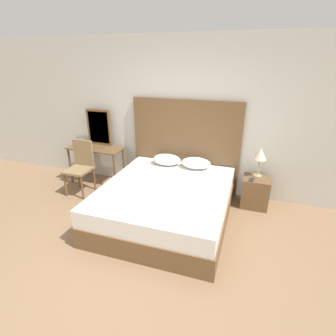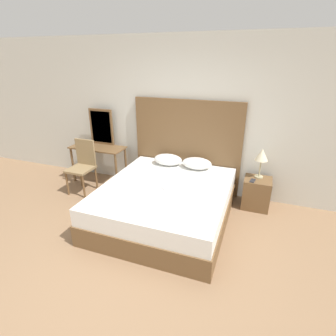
{
  "view_description": "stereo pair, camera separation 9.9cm",
  "coord_description": "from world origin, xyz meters",
  "px_view_note": "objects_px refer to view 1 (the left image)",
  "views": [
    {
      "loc": [
        1.25,
        -2.1,
        2.32
      ],
      "look_at": [
        0.11,
        1.3,
        0.81
      ],
      "focal_mm": 28.0,
      "sensor_mm": 36.0,
      "label": 1
    },
    {
      "loc": [
        1.34,
        -2.07,
        2.32
      ],
      "look_at": [
        0.11,
        1.3,
        0.81
      ],
      "focal_mm": 28.0,
      "sensor_mm": 36.0,
      "label": 2
    }
  ],
  "objects_px": {
    "bed": "(166,203)",
    "phone_on_nightstand": "(252,180)",
    "phone_on_bed": "(165,189)",
    "vanity_desk": "(96,154)",
    "chair": "(81,164)",
    "nightstand": "(255,192)",
    "table_lamp": "(260,155)"
  },
  "relations": [
    {
      "from": "bed",
      "to": "phone_on_nightstand",
      "type": "height_order",
      "value": "bed"
    },
    {
      "from": "phone_on_bed",
      "to": "vanity_desk",
      "type": "height_order",
      "value": "vanity_desk"
    },
    {
      "from": "phone_on_nightstand",
      "to": "bed",
      "type": "bearing_deg",
      "value": -148.49
    },
    {
      "from": "phone_on_nightstand",
      "to": "chair",
      "type": "bearing_deg",
      "value": -173.23
    },
    {
      "from": "phone_on_bed",
      "to": "nightstand",
      "type": "bearing_deg",
      "value": 36.19
    },
    {
      "from": "phone_on_nightstand",
      "to": "phone_on_bed",
      "type": "bearing_deg",
      "value": -145.04
    },
    {
      "from": "phone_on_bed",
      "to": "phone_on_nightstand",
      "type": "xyz_separation_m",
      "value": [
        1.18,
        0.83,
        -0.05
      ]
    },
    {
      "from": "bed",
      "to": "vanity_desk",
      "type": "xyz_separation_m",
      "value": [
        -1.72,
        0.81,
        0.32
      ]
    },
    {
      "from": "nightstand",
      "to": "chair",
      "type": "bearing_deg",
      "value": -171.58
    },
    {
      "from": "nightstand",
      "to": "phone_on_nightstand",
      "type": "bearing_deg",
      "value": -130.14
    },
    {
      "from": "nightstand",
      "to": "chair",
      "type": "xyz_separation_m",
      "value": [
        -3.06,
        -0.45,
        0.29
      ]
    },
    {
      "from": "bed",
      "to": "phone_on_nightstand",
      "type": "relative_size",
      "value": 13.19
    },
    {
      "from": "table_lamp",
      "to": "phone_on_bed",
      "type": "bearing_deg",
      "value": -141.54
    },
    {
      "from": "phone_on_bed",
      "to": "table_lamp",
      "type": "xyz_separation_m",
      "value": [
        1.27,
        1.01,
        0.32
      ]
    },
    {
      "from": "bed",
      "to": "chair",
      "type": "bearing_deg",
      "value": 167.64
    },
    {
      "from": "bed",
      "to": "nightstand",
      "type": "bearing_deg",
      "value": 33.04
    },
    {
      "from": "bed",
      "to": "nightstand",
      "type": "relative_size",
      "value": 4.12
    },
    {
      "from": "bed",
      "to": "vanity_desk",
      "type": "relative_size",
      "value": 1.97
    },
    {
      "from": "vanity_desk",
      "to": "nightstand",
      "type": "bearing_deg",
      "value": 0.47
    },
    {
      "from": "nightstand",
      "to": "phone_on_nightstand",
      "type": "height_order",
      "value": "phone_on_nightstand"
    },
    {
      "from": "chair",
      "to": "phone_on_nightstand",
      "type": "bearing_deg",
      "value": 6.77
    },
    {
      "from": "nightstand",
      "to": "table_lamp",
      "type": "distance_m",
      "value": 0.64
    },
    {
      "from": "table_lamp",
      "to": "chair",
      "type": "height_order",
      "value": "table_lamp"
    },
    {
      "from": "phone_on_bed",
      "to": "phone_on_nightstand",
      "type": "height_order",
      "value": "phone_on_bed"
    },
    {
      "from": "bed",
      "to": "vanity_desk",
      "type": "bearing_deg",
      "value": 154.66
    },
    {
      "from": "phone_on_bed",
      "to": "vanity_desk",
      "type": "distance_m",
      "value": 1.96
    },
    {
      "from": "phone_on_bed",
      "to": "vanity_desk",
      "type": "xyz_separation_m",
      "value": [
        -1.74,
        0.9,
        0.03
      ]
    },
    {
      "from": "table_lamp",
      "to": "vanity_desk",
      "type": "relative_size",
      "value": 0.46
    },
    {
      "from": "table_lamp",
      "to": "bed",
      "type": "bearing_deg",
      "value": -144.55
    },
    {
      "from": "table_lamp",
      "to": "phone_on_nightstand",
      "type": "distance_m",
      "value": 0.42
    },
    {
      "from": "nightstand",
      "to": "table_lamp",
      "type": "bearing_deg",
      "value": 89.93
    },
    {
      "from": "bed",
      "to": "table_lamp",
      "type": "xyz_separation_m",
      "value": [
        1.29,
        0.92,
        0.61
      ]
    }
  ]
}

